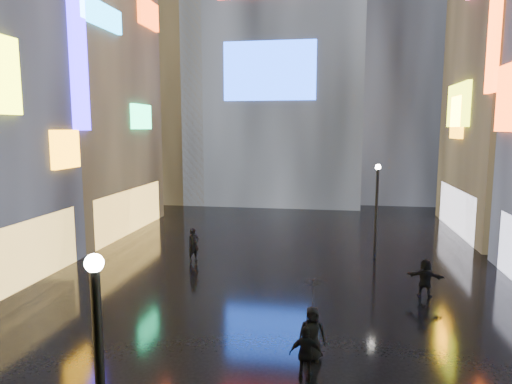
# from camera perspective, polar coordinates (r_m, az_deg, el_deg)

# --- Properties ---
(ground) EXTENTS (140.00, 140.00, 0.00)m
(ground) POSITION_cam_1_polar(r_m,az_deg,el_deg) (24.12, 3.18, -9.20)
(ground) COLOR black
(ground) RESTS_ON ground
(building_left_far) EXTENTS (10.28, 12.00, 22.00)m
(building_left_far) POSITION_cam_1_polar(r_m,az_deg,el_deg) (34.52, -23.65, 13.76)
(building_left_far) COLOR black
(building_left_far) RESTS_ON ground
(tower_flank_right) EXTENTS (12.00, 12.00, 34.00)m
(tower_flank_right) POSITION_cam_1_polar(r_m,az_deg,el_deg) (50.31, 17.73, 18.95)
(tower_flank_right) COLOR black
(tower_flank_right) RESTS_ON ground
(tower_flank_left) EXTENTS (10.00, 10.00, 26.00)m
(tower_flank_left) POSITION_cam_1_polar(r_m,az_deg,el_deg) (48.20, -10.96, 14.86)
(tower_flank_left) COLOR black
(tower_flank_left) RESTS_ON ground
(lamp_far) EXTENTS (0.30, 0.30, 5.20)m
(lamp_far) POSITION_cam_1_polar(r_m,az_deg,el_deg) (25.66, 14.84, -1.65)
(lamp_far) COLOR black
(lamp_far) RESTS_ON ground
(pedestrian_3) EXTENTS (0.96, 0.43, 1.61)m
(pedestrian_3) POSITION_cam_1_polar(r_m,az_deg,el_deg) (13.72, 6.27, -19.48)
(pedestrian_3) COLOR black
(pedestrian_3) RESTS_ON ground
(pedestrian_4) EXTENTS (0.84, 0.56, 1.70)m
(pedestrian_4) POSITION_cam_1_polar(r_m,az_deg,el_deg) (14.80, 7.02, -17.13)
(pedestrian_4) COLOR black
(pedestrian_4) RESTS_ON ground
(pedestrian_5) EXTENTS (1.60, 0.81, 1.65)m
(pedestrian_5) POSITION_cam_1_polar(r_m,az_deg,el_deg) (20.89, 20.40, -10.07)
(pedestrian_5) COLOR black
(pedestrian_5) RESTS_ON ground
(pedestrian_6) EXTENTS (0.76, 0.78, 1.80)m
(pedestrian_6) POSITION_cam_1_polar(r_m,az_deg,el_deg) (24.92, -7.81, -6.55)
(pedestrian_6) COLOR black
(pedestrian_6) RESTS_ON ground
(umbrella_2) EXTENTS (1.03, 1.05, 0.90)m
(umbrella_2) POSITION_cam_1_polar(r_m,az_deg,el_deg) (14.30, 7.11, -12.41)
(umbrella_2) COLOR black
(umbrella_2) RESTS_ON pedestrian_4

